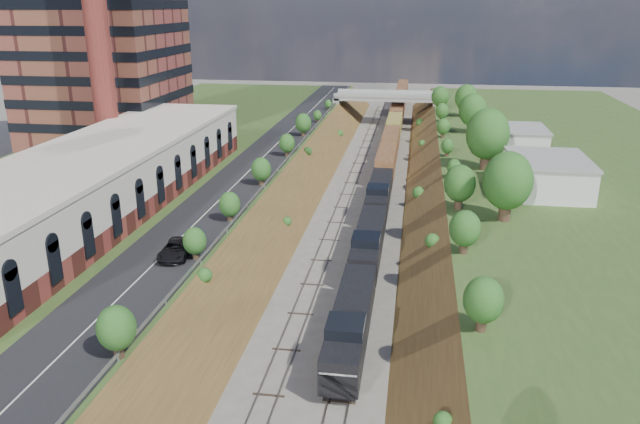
% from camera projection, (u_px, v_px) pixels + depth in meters
% --- Properties ---
extents(platform_left, '(44.00, 180.00, 5.00)m').
position_uv_depth(platform_left, '(145.00, 176.00, 94.03)').
color(platform_left, '#345422').
rests_on(platform_left, ground).
extents(platform_right, '(44.00, 180.00, 5.00)m').
position_uv_depth(platform_right, '(605.00, 195.00, 84.43)').
color(platform_right, '#345422').
rests_on(platform_right, ground).
extents(embankment_left, '(10.00, 180.00, 10.00)m').
position_uv_depth(embankment_left, '(288.00, 198.00, 91.63)').
color(embankment_left, brown).
rests_on(embankment_left, ground).
extents(embankment_right, '(10.00, 180.00, 10.00)m').
position_uv_depth(embankment_right, '(440.00, 205.00, 88.43)').
color(embankment_right, brown).
rests_on(embankment_right, ground).
extents(rail_left_track, '(1.58, 180.00, 0.18)m').
position_uv_depth(rail_left_track, '(344.00, 200.00, 90.38)').
color(rail_left_track, gray).
rests_on(rail_left_track, ground).
extents(rail_right_track, '(1.58, 180.00, 0.18)m').
position_uv_depth(rail_right_track, '(380.00, 202.00, 89.62)').
color(rail_right_track, gray).
rests_on(rail_right_track, ground).
extents(road, '(8.00, 180.00, 0.10)m').
position_uv_depth(road, '(257.00, 164.00, 90.67)').
color(road, black).
rests_on(road, platform_left).
extents(guardrail, '(0.10, 171.00, 0.70)m').
position_uv_depth(guardrail, '(284.00, 162.00, 89.73)').
color(guardrail, '#99999E').
rests_on(guardrail, platform_left).
extents(commercial_building, '(14.30, 62.30, 7.00)m').
position_uv_depth(commercial_building, '(101.00, 177.00, 70.78)').
color(commercial_building, brown).
rests_on(commercial_building, platform_left).
extents(smokestack, '(3.20, 3.20, 40.00)m').
position_uv_depth(smokestack, '(96.00, 21.00, 83.53)').
color(smokestack, brown).
rests_on(smokestack, platform_left).
extents(overpass, '(24.50, 8.30, 7.40)m').
position_uv_depth(overpass, '(386.00, 103.00, 146.51)').
color(overpass, gray).
rests_on(overpass, ground).
extents(white_building_near, '(9.00, 12.00, 4.00)m').
position_uv_depth(white_building_near, '(548.00, 176.00, 76.89)').
color(white_building_near, silver).
rests_on(white_building_near, platform_right).
extents(white_building_far, '(8.00, 10.00, 3.60)m').
position_uv_depth(white_building_far, '(518.00, 140.00, 97.62)').
color(white_building_far, silver).
rests_on(white_building_far, platform_right).
extents(tree_right_large, '(5.25, 5.25, 7.61)m').
position_uv_depth(tree_right_large, '(508.00, 181.00, 65.83)').
color(tree_right_large, '#473323').
rests_on(tree_right_large, platform_right).
extents(tree_left_crest, '(2.45, 2.45, 3.55)m').
position_uv_depth(tree_left_crest, '(180.00, 258.00, 52.05)').
color(tree_left_crest, '#473323').
rests_on(tree_left_crest, platform_left).
extents(freight_train, '(2.91, 164.08, 4.55)m').
position_uv_depth(freight_train, '(392.00, 135.00, 123.06)').
color(freight_train, black).
rests_on(freight_train, ground).
extents(suv, '(2.91, 5.53, 1.48)m').
position_uv_depth(suv, '(176.00, 249.00, 57.21)').
color(suv, black).
rests_on(suv, road).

